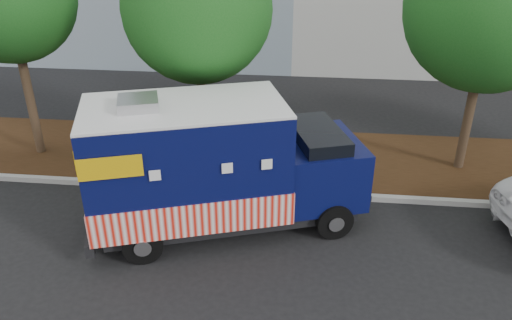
# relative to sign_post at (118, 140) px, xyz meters

# --- Properties ---
(ground) EXTENTS (120.00, 120.00, 0.00)m
(ground) POSITION_rel_sign_post_xyz_m (2.33, -1.84, -1.20)
(ground) COLOR black
(ground) RESTS_ON ground
(curb) EXTENTS (120.00, 0.18, 0.15)m
(curb) POSITION_rel_sign_post_xyz_m (2.33, -0.44, -1.12)
(curb) COLOR #9E9E99
(curb) RESTS_ON ground
(mulch_strip) EXTENTS (120.00, 4.00, 0.15)m
(mulch_strip) POSITION_rel_sign_post_xyz_m (2.33, 1.66, -1.12)
(mulch_strip) COLOR black
(mulch_strip) RESTS_ON ground
(tree_b) EXTENTS (3.88, 3.88, 6.56)m
(tree_b) POSITION_rel_sign_post_xyz_m (2.21, 0.89, 3.41)
(tree_b) COLOR #38281C
(tree_b) RESTS_ON ground
(tree_c) EXTENTS (4.35, 4.35, 6.85)m
(tree_c) POSITION_rel_sign_post_xyz_m (9.61, 1.52, 3.47)
(tree_c) COLOR #38281C
(tree_c) RESTS_ON ground
(sign_post) EXTENTS (0.06, 0.06, 2.40)m
(sign_post) POSITION_rel_sign_post_xyz_m (0.00, 0.00, 0.00)
(sign_post) COLOR #473828
(sign_post) RESTS_ON ground
(food_truck) EXTENTS (6.80, 4.20, 3.38)m
(food_truck) POSITION_rel_sign_post_xyz_m (3.03, -2.01, 0.33)
(food_truck) COLOR black
(food_truck) RESTS_ON ground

